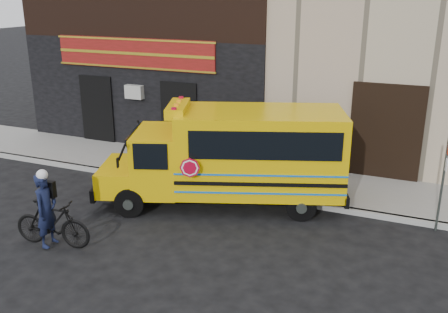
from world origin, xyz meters
name	(u,v)px	position (x,y,z in m)	size (l,w,h in m)	color
ground	(194,231)	(0.00, 0.00, 0.00)	(120.00, 120.00, 0.00)	black
curb	(232,192)	(0.00, 2.60, 0.07)	(40.00, 0.20, 0.15)	#989994
sidewalk	(249,176)	(0.00, 4.10, 0.07)	(40.00, 3.00, 0.15)	gray
school_bus	(236,154)	(0.35, 1.97, 1.51)	(7.21, 4.35, 2.92)	black
sign_pole	(444,174)	(5.69, 2.38, 1.54)	(0.07, 0.24, 2.77)	#454D48
bicycle	(52,223)	(-2.76, -2.00, 0.58)	(0.55, 1.95, 1.17)	black
cyclist	(47,212)	(-2.82, -2.07, 0.90)	(0.66, 0.43, 1.80)	black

